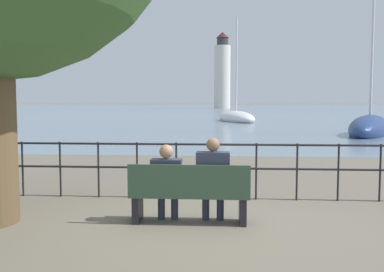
% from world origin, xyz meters
% --- Properties ---
extents(ground_plane, '(1000.00, 1000.00, 0.00)m').
position_xyz_m(ground_plane, '(0.00, 0.00, 0.00)').
color(ground_plane, '#706656').
extents(harbor_water, '(600.00, 300.00, 0.01)m').
position_xyz_m(harbor_water, '(0.00, 157.82, 0.00)').
color(harbor_water, slate).
rests_on(harbor_water, ground_plane).
extents(park_bench, '(1.78, 0.45, 0.90)m').
position_xyz_m(park_bench, '(0.00, -0.06, 0.43)').
color(park_bench, '#334C38').
rests_on(park_bench, ground_plane).
extents(seated_person_left, '(0.45, 0.35, 1.17)m').
position_xyz_m(seated_person_left, '(-0.35, 0.02, 0.65)').
color(seated_person_left, '#2D3347').
rests_on(seated_person_left, ground_plane).
extents(seated_person_right, '(0.49, 0.35, 1.28)m').
position_xyz_m(seated_person_right, '(0.35, 0.01, 0.70)').
color(seated_person_right, '#2D3347').
rests_on(seated_person_right, ground_plane).
extents(promenade_railing, '(11.14, 0.04, 1.05)m').
position_xyz_m(promenade_railing, '(0.00, 1.58, 0.69)').
color(promenade_railing, black).
rests_on(promenade_railing, ground_plane).
extents(sailboat_4, '(4.87, 7.47, 11.70)m').
position_xyz_m(sailboat_4, '(8.67, 18.06, 0.36)').
color(sailboat_4, navy).
rests_on(sailboat_4, ground_plane).
extents(sailboat_5, '(4.46, 8.38, 9.95)m').
position_xyz_m(sailboat_5, '(1.78, 33.80, 0.31)').
color(sailboat_5, white).
rests_on(sailboat_5, ground_plane).
extents(harbor_lighthouse, '(4.63, 4.63, 21.95)m').
position_xyz_m(harbor_lighthouse, '(0.44, 118.77, 10.21)').
color(harbor_lighthouse, silver).
rests_on(harbor_lighthouse, ground_plane).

